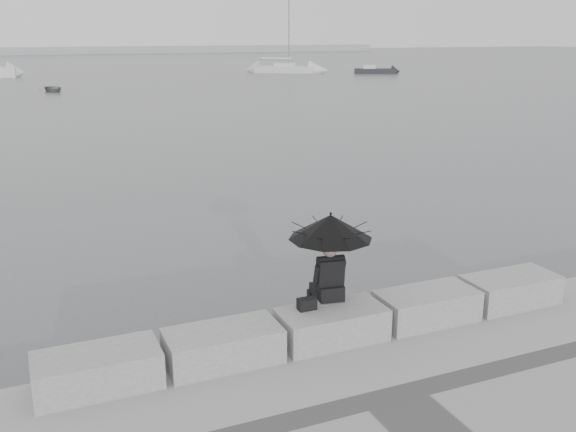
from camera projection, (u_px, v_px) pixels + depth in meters
name	position (u px, v px, depth m)	size (l,w,h in m)	color
ground	(318.00, 356.00, 10.19)	(360.00, 360.00, 0.00)	#4F5255
stone_block_far_left	(97.00, 371.00, 8.29)	(1.60, 0.80, 0.50)	slate
stone_block_left	(223.00, 346.00, 8.93)	(1.60, 0.80, 0.50)	slate
stone_block_centre	(332.00, 325.00, 9.58)	(1.60, 0.80, 0.50)	slate
stone_block_right	(427.00, 306.00, 10.23)	(1.60, 0.80, 0.50)	slate
stone_block_far_right	(510.00, 290.00, 10.88)	(1.60, 0.80, 0.50)	slate
seated_person	(331.00, 236.00, 9.60)	(1.28, 1.28, 1.39)	black
bag	(307.00, 304.00, 9.49)	(0.27, 0.16, 0.18)	black
sailboat_right	(285.00, 69.00, 81.23)	(7.67, 6.31, 12.90)	silver
small_motorboat	(375.00, 71.00, 79.99)	(5.33, 3.65, 1.10)	black
dinghy	(53.00, 89.00, 55.63)	(2.94, 1.25, 0.50)	gray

